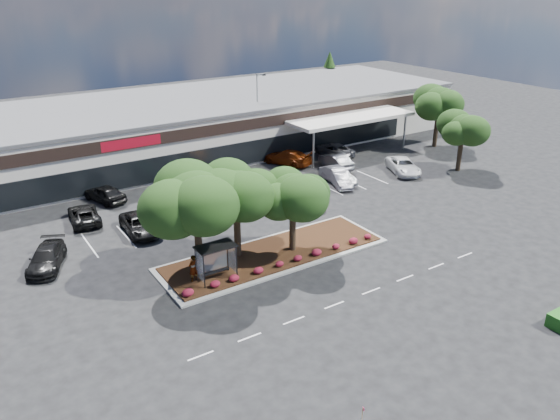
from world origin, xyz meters
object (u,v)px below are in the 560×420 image
survey_stake (362,415)px  car_0 (46,258)px  light_pole (258,118)px  car_1 (140,224)px

survey_stake → car_0: 26.23m
car_0 → light_pole: bearing=54.7°
survey_stake → car_1: (-1.39, 26.60, 0.01)m
light_pole → survey_stake: (-18.79, -40.98, -3.47)m
light_pole → car_1: size_ratio=1.78×
survey_stake → car_0: (-9.23, 24.55, 0.02)m
light_pole → car_0: bearing=-149.6°
light_pole → car_0: 32.66m
survey_stake → car_1: car_1 is taller
light_pole → survey_stake: bearing=-114.6°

